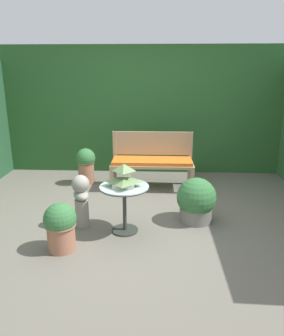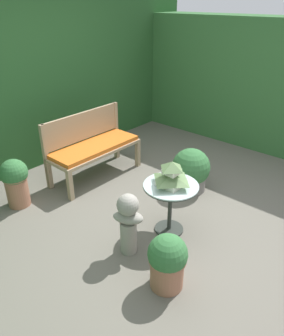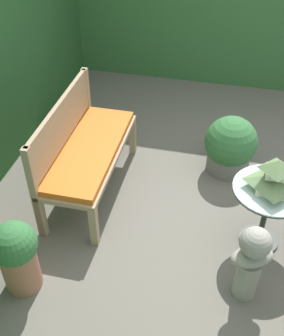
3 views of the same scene
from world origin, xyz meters
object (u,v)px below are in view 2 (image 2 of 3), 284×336
Objects in this scene: garden_bust at (128,220)px; potted_plant_table_far at (167,261)px; garden_bench at (95,149)px; potted_plant_patio_mid at (191,171)px; patio_table at (170,195)px; pagoda_birdhouse at (171,175)px; potted_plant_hedge_corner at (15,181)px.

potted_plant_table_far is (-0.10, -0.55, -0.10)m from garden_bust.
potted_plant_patio_mid reaches higher than garden_bench.
patio_table is (-0.30, -1.51, 0.03)m from garden_bench.
potted_plant_patio_mid is at bearing 72.78° from garden_bust.
potted_plant_table_far is at bearing -36.43° from garden_bust.
garden_bust reaches higher than potted_plant_patio_mid.
pagoda_birdhouse reaches higher than potted_plant_patio_mid.
patio_table is at bearing -101.06° from garden_bench.
garden_bench is at bearing 78.94° from pagoda_birdhouse.
potted_plant_table_far is at bearing -144.58° from patio_table.
potted_plant_patio_mid is (1.51, 0.77, -0.01)m from potted_plant_table_far.
potted_plant_table_far is 1.69m from potted_plant_patio_mid.
garden_bench is 2.16× the size of potted_plant_hedge_corner.
patio_table is 0.95m from potted_plant_patio_mid.
patio_table is at bearing 35.42° from potted_plant_table_far.
potted_plant_hedge_corner is 1.07× the size of potted_plant_patio_mid.
patio_table is at bearing -64.07° from potted_plant_hedge_corner.
potted_plant_table_far is (-0.63, -0.45, -0.17)m from patio_table.
potted_plant_table_far reaches higher than garden_bench.
garden_bust is (-0.83, -1.41, -0.04)m from garden_bench.
garden_bench is 2.27× the size of patio_table.
pagoda_birdhouse is at bearing -64.07° from potted_plant_hedge_corner.
patio_table is 0.87× the size of garden_bust.
potted_plant_table_far is at bearing -85.09° from potted_plant_hedge_corner.
patio_table is 0.55m from garden_bust.
garden_bench is 1.56m from pagoda_birdhouse.
pagoda_birdhouse reaches higher than patio_table.
garden_bench is at bearing 115.97° from potted_plant_patio_mid.
garden_bust is at bearing -79.82° from potted_plant_hedge_corner.
pagoda_birdhouse is at bearing 53.13° from garden_bust.
garden_bench is at bearing -8.70° from potted_plant_hedge_corner.
patio_table is 1.09× the size of potted_plant_table_far.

